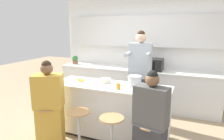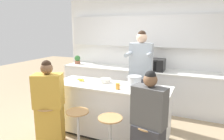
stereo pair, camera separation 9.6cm
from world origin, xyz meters
name	(u,v)px [view 2 (the right image)]	position (x,y,z in m)	size (l,w,h in m)	color
ground_plane	(110,135)	(0.00, 0.00, 0.00)	(16.00, 16.00, 0.00)	tan
wall_back	(142,42)	(0.00, 1.93, 1.54)	(4.19, 0.22, 2.70)	white
back_counter	(137,87)	(0.00, 1.61, 0.46)	(3.88, 0.68, 0.93)	silver
kitchen_island	(110,110)	(0.00, 0.00, 0.47)	(2.06, 0.68, 0.94)	black
bar_stool_leftmost	(49,124)	(-0.82, -0.65, 0.34)	(0.38, 0.38, 0.65)	tan
bar_stool_center_left	(78,130)	(-0.27, -0.62, 0.34)	(0.38, 0.38, 0.65)	tan
bar_stool_center_right	(110,137)	(0.27, -0.62, 0.34)	(0.38, 0.38, 0.65)	tan
person_cooking	(141,79)	(0.34, 0.68, 0.92)	(0.48, 0.62, 1.85)	#383842
person_wrapped_blanket	(49,106)	(-0.80, -0.64, 0.66)	(0.53, 0.44, 1.41)	gold
person_seated_near	(148,128)	(0.83, -0.64, 0.62)	(0.47, 0.34, 1.38)	#333338
cooking_pot	(135,81)	(0.39, 0.14, 1.02)	(0.33, 0.24, 0.17)	#B7BABC
fruit_bowl	(105,81)	(-0.15, 0.10, 0.97)	(0.20, 0.20, 0.07)	silver
coffee_cup_near	(141,89)	(0.59, -0.18, 0.98)	(0.12, 0.08, 0.09)	#4C7099
coffee_cup_far	(118,86)	(0.21, -0.18, 0.99)	(0.10, 0.07, 0.10)	orange
banana_bunch	(81,80)	(-0.60, 0.02, 0.96)	(0.18, 0.13, 0.06)	yellow
microwave	(153,65)	(0.39, 1.57, 1.06)	(0.52, 0.40, 0.27)	black
potted_plant	(77,60)	(-1.73, 1.61, 1.04)	(0.16, 0.16, 0.23)	#93563D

